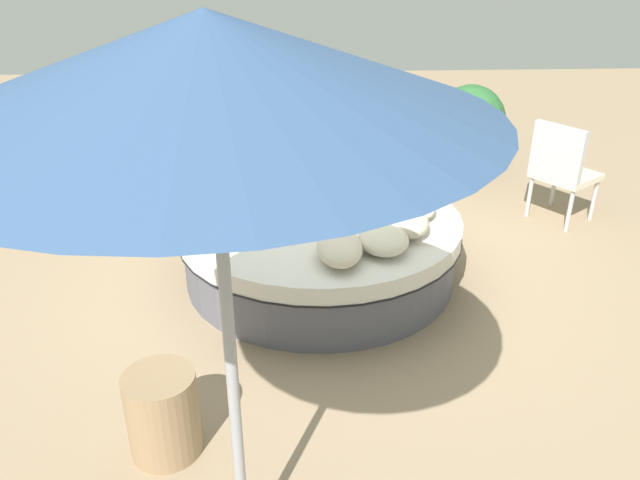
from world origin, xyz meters
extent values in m
plane|color=#9E8466|center=(0.00, 0.00, 0.00)|extent=(16.00, 16.00, 0.00)
cylinder|color=#595966|center=(0.00, 0.00, 0.20)|extent=(2.18, 2.18, 0.40)
cylinder|color=black|center=(0.00, 0.00, 0.40)|extent=(2.25, 2.25, 0.02)
cylinder|color=silver|center=(0.00, 0.00, 0.47)|extent=(2.24, 2.24, 0.14)
ellipsoid|color=beige|center=(-0.72, -0.10, 0.62)|extent=(0.51, 0.32, 0.18)
ellipsoid|color=beige|center=(-0.61, -0.42, 0.62)|extent=(0.43, 0.36, 0.17)
ellipsoid|color=beige|center=(-0.34, -0.64, 0.64)|extent=(0.47, 0.31, 0.21)
ellipsoid|color=silver|center=(-0.02, -0.73, 0.62)|extent=(0.49, 0.36, 0.17)
ellipsoid|color=silver|center=(0.33, -0.70, 0.64)|extent=(0.44, 0.31, 0.20)
cylinder|color=#B7B7BC|center=(1.32, -2.46, 0.21)|extent=(0.04, 0.04, 0.42)
cylinder|color=#B7B7BC|center=(0.96, -2.72, 0.21)|extent=(0.04, 0.04, 0.42)
cylinder|color=#B7B7BC|center=(1.07, -2.12, 0.21)|extent=(0.04, 0.04, 0.42)
cylinder|color=#B7B7BC|center=(0.72, -2.38, 0.21)|extent=(0.04, 0.04, 0.42)
cube|color=beige|center=(1.02, -2.42, 0.45)|extent=(0.71, 0.71, 0.06)
cube|color=#B7B7BC|center=(0.89, -2.24, 0.73)|extent=(0.46, 0.35, 0.50)
cylinder|color=#99999E|center=(-2.56, 0.47, 1.19)|extent=(0.05, 0.05, 2.38)
cone|color=#385684|center=(-2.56, 0.47, 2.23)|extent=(1.91, 1.91, 0.33)
cylinder|color=brown|center=(2.15, -1.76, 0.17)|extent=(0.43, 0.43, 0.35)
sphere|color=#2D6633|center=(2.15, -1.76, 0.68)|extent=(0.77, 0.77, 0.77)
cylinder|color=#997A56|center=(-1.90, 0.94, 0.25)|extent=(0.39, 0.39, 0.50)
camera|label=1|loc=(-4.56, 0.22, 2.62)|focal=35.43mm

